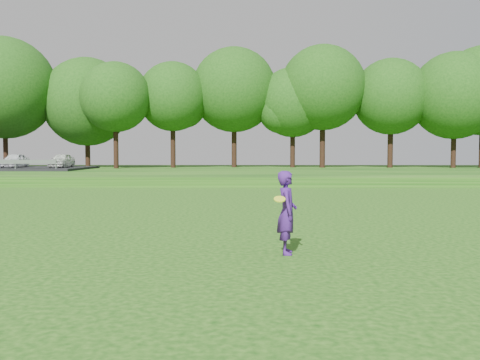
{
  "coord_description": "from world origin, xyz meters",
  "views": [
    {
      "loc": [
        1.65,
        -12.12,
        2.08
      ],
      "look_at": [
        1.48,
        2.68,
        1.3
      ],
      "focal_mm": 40.0,
      "sensor_mm": 36.0,
      "label": 1
    }
  ],
  "objects": [
    {
      "name": "ground",
      "position": [
        0.0,
        0.0,
        0.0
      ],
      "size": [
        140.0,
        140.0,
        0.0
      ],
      "primitive_type": "plane",
      "color": "#10410C",
      "rests_on": "ground"
    },
    {
      "name": "berm",
      "position": [
        0.0,
        34.0,
        0.3
      ],
      "size": [
        130.0,
        30.0,
        0.6
      ],
      "primitive_type": "cube",
      "color": "#10410C",
      "rests_on": "ground"
    },
    {
      "name": "walking_path",
      "position": [
        0.0,
        20.0,
        0.02
      ],
      "size": [
        130.0,
        1.6,
        0.04
      ],
      "primitive_type": "cube",
      "color": "gray",
      "rests_on": "ground"
    },
    {
      "name": "treeline",
      "position": [
        0.0,
        38.0,
        8.1
      ],
      "size": [
        104.0,
        7.0,
        15.0
      ],
      "primitive_type": null,
      "color": "#17440F",
      "rests_on": "berm"
    },
    {
      "name": "woman",
      "position": [
        2.48,
        -1.32,
        0.85
      ],
      "size": [
        0.49,
        0.69,
        1.7
      ],
      "color": "#461B7A",
      "rests_on": "ground"
    }
  ]
}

